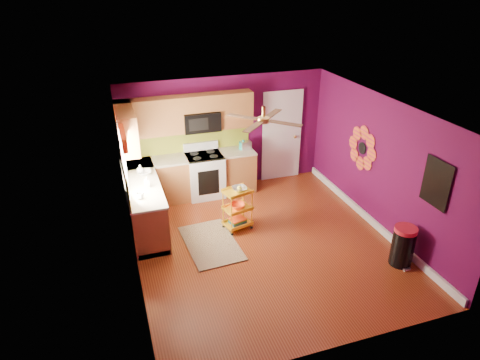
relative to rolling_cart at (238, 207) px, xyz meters
name	(u,v)px	position (x,y,z in m)	size (l,w,h in m)	color
ground	(264,244)	(0.30, -0.65, -0.46)	(5.00, 5.00, 0.00)	#65250F
room_envelope	(268,161)	(0.32, -0.65, 1.17)	(4.54, 5.04, 2.52)	#52093B
lower_cabinets	(171,189)	(-1.05, 1.17, -0.03)	(2.81, 2.31, 0.94)	brown
electric_range	(205,175)	(-0.25, 1.53, 0.02)	(0.76, 0.66, 1.13)	white
upper_cabinetry	(168,119)	(-0.95, 1.52, 1.34)	(2.80, 2.30, 1.26)	brown
left_window	(123,149)	(-1.92, 0.40, 1.27)	(0.08, 1.35, 1.08)	white
panel_door	(282,137)	(1.65, 1.82, 0.56)	(0.95, 0.11, 2.15)	white
right_wall_art	(393,162)	(2.52, -0.99, 0.98)	(0.04, 2.74, 1.04)	black
ceiling_fan	(263,119)	(0.30, -0.45, 1.83)	(1.01, 1.01, 0.26)	#BF8C3F
shag_rug	(211,243)	(-0.63, -0.34, -0.45)	(0.87, 1.42, 0.02)	#331F11
rolling_cart	(238,207)	(0.00, 0.00, 0.00)	(0.57, 0.48, 0.90)	yellow
trash_can	(403,246)	(2.26, -1.90, -0.11)	(0.39, 0.41, 0.71)	black
teal_kettle	(243,145)	(0.64, 1.60, 0.56)	(0.18, 0.18, 0.21)	#15A49E
toaster	(246,145)	(0.70, 1.56, 0.57)	(0.22, 0.15, 0.18)	beige
soap_bottle_a	(147,182)	(-1.58, 0.42, 0.58)	(0.09, 0.10, 0.21)	#EA3F72
soap_bottle_b	(140,169)	(-1.63, 1.03, 0.57)	(0.15, 0.15, 0.19)	white
counter_dish	(144,172)	(-1.57, 0.98, 0.51)	(0.27, 0.27, 0.07)	white
counter_cup	(140,196)	(-1.76, 0.01, 0.53)	(0.14, 0.14, 0.11)	white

